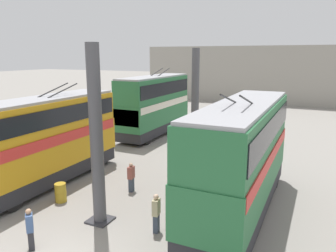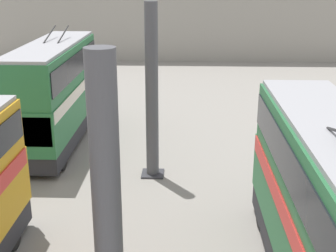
# 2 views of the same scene
# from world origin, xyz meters

# --- Properties ---
(depot_back_wall) EXTENTS (0.50, 36.00, 8.31)m
(depot_back_wall) POSITION_xyz_m (41.61, 0.00, 4.15)
(depot_back_wall) COLOR gray
(depot_back_wall) RESTS_ON ground_plane
(support_column_near) EXTENTS (0.98, 0.98, 7.48)m
(support_column_near) POSITION_xyz_m (3.49, 0.00, 3.62)
(support_column_near) COLOR #4C4C51
(support_column_near) RESTS_ON ground_plane
(support_column_far) EXTENTS (0.98, 0.98, 7.48)m
(support_column_far) POSITION_xyz_m (14.84, 0.00, 3.62)
(support_column_far) COLOR #4C4C51
(support_column_far) RESTS_ON ground_plane
(bus_left_near) EXTENTS (10.24, 2.54, 5.65)m
(bus_left_near) POSITION_xyz_m (6.87, -5.22, 2.86)
(bus_left_near) COLOR black
(bus_left_near) RESTS_ON ground_plane
(bus_right_far) EXTENTS (9.54, 2.54, 5.83)m
(bus_right_far) POSITION_xyz_m (18.55, 5.22, 2.96)
(bus_right_far) COLOR black
(bus_right_far) RESTS_ON ground_plane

